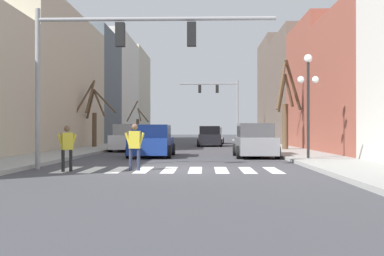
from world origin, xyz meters
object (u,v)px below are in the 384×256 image
at_px(car_at_intersection, 213,136).
at_px(street_tree_left_mid, 93,115).
at_px(car_parked_left_near, 129,139).
at_px(street_tree_right_far, 138,124).
at_px(street_lamp_right_corner, 308,85).
at_px(pedestrian_waiting_at_curb, 67,144).
at_px(car_parked_right_mid, 150,136).
at_px(traffic_signal_near, 112,50).
at_px(car_driving_toward_lane, 255,142).
at_px(street_tree_left_near, 286,108).
at_px(traffic_signal_far, 221,98).
at_px(car_driving_away_lane, 152,142).
at_px(pedestrian_crossing_street, 135,143).
at_px(car_parked_right_near, 209,137).

bearing_deg(car_at_intersection, street_tree_left_mid, 144.97).
bearing_deg(car_parked_left_near, street_tree_right_far, 6.86).
bearing_deg(car_at_intersection, street_lamp_right_corner, -171.78).
distance_m(pedestrian_waiting_at_curb, street_tree_right_far, 33.00).
bearing_deg(car_parked_right_mid, car_parked_left_near, -179.86).
bearing_deg(car_parked_right_mid, traffic_signal_near, -176.10).
distance_m(car_parked_right_mid, street_tree_left_mid, 8.90).
bearing_deg(car_driving_toward_lane, car_at_intersection, 4.36).
height_order(street_tree_right_far, street_tree_left_near, street_tree_left_near).
height_order(car_parked_left_near, car_parked_right_mid, car_parked_left_near).
distance_m(car_driving_toward_lane, street_tree_left_near, 7.51).
distance_m(street_lamp_right_corner, pedestrian_waiting_at_curb, 10.80).
bearing_deg(street_tree_left_near, car_parked_left_near, 179.87).
bearing_deg(traffic_signal_near, traffic_signal_far, 80.92).
bearing_deg(car_parked_right_mid, traffic_signal_far, -46.98).
distance_m(car_parked_right_mid, car_driving_away_lane, 17.98).
bearing_deg(pedestrian_waiting_at_curb, car_parked_left_near, 54.72).
xyz_separation_m(street_lamp_right_corner, street_tree_left_mid, (-12.84, 13.08, -0.87)).
bearing_deg(street_tree_right_far, car_at_intersection, -12.47).
bearing_deg(traffic_signal_near, pedestrian_crossing_street, -26.97).
bearing_deg(street_lamp_right_corner, car_parked_right_mid, 114.39).
relative_size(pedestrian_crossing_street, street_tree_left_near, 0.27).
bearing_deg(street_tree_left_mid, street_tree_left_near, -14.06).
xyz_separation_m(traffic_signal_near, pedestrian_waiting_at_curb, (-1.33, -0.88, -3.33)).
bearing_deg(car_parked_right_mid, car_driving_toward_lane, -157.31).
distance_m(street_lamp_right_corner, street_tree_right_far, 30.21).
bearing_deg(street_tree_left_near, street_tree_right_far, 124.71).
bearing_deg(traffic_signal_far, car_driving_toward_lane, -88.15).
distance_m(traffic_signal_far, car_at_intersection, 4.43).
relative_size(car_parked_left_near, pedestrian_waiting_at_curb, 3.06).
bearing_deg(street_tree_left_near, car_parked_right_near, 118.75).
relative_size(car_parked_right_near, car_parked_left_near, 0.93).
distance_m(car_parked_right_near, street_tree_left_near, 10.52).
distance_m(car_parked_left_near, car_driving_toward_lane, 10.09).
xyz_separation_m(traffic_signal_near, traffic_signal_far, (5.08, 31.75, 0.57)).
relative_size(car_driving_toward_lane, pedestrian_crossing_street, 2.67).
distance_m(traffic_signal_far, street_lamp_right_corner, 27.72).
relative_size(pedestrian_waiting_at_curb, street_tree_right_far, 0.35).
bearing_deg(street_tree_right_far, car_driving_toward_lane, -68.53).
height_order(pedestrian_waiting_at_curb, street_tree_left_near, street_tree_left_near).
height_order(traffic_signal_far, street_tree_right_far, traffic_signal_far).
bearing_deg(traffic_signal_far, car_at_intersection, -122.42).
xyz_separation_m(traffic_signal_far, car_driving_away_lane, (-4.53, -24.19, -4.04)).
distance_m(street_lamp_right_corner, street_tree_left_mid, 18.35).
xyz_separation_m(car_driving_away_lane, street_tree_left_near, (8.13, 6.30, 2.09)).
distance_m(traffic_signal_near, car_parked_right_mid, 25.69).
distance_m(traffic_signal_near, car_parked_left_near, 14.41).
distance_m(traffic_signal_near, street_tree_right_far, 32.31).
xyz_separation_m(car_at_intersection, pedestrian_waiting_at_curb, (-5.44, -31.12, 0.14)).
bearing_deg(car_driving_away_lane, car_parked_left_near, -160.43).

